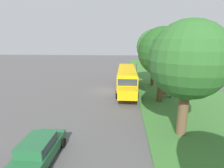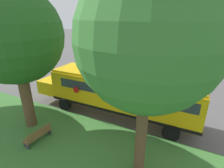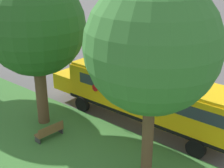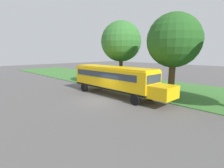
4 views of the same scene
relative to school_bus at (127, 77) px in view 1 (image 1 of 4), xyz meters
The scene contains 9 objects.
ground_plane 3.28m from the school_bus, 11.38° to the left, with size 120.00×120.00×0.00m, color #565454.
grass_verge 7.65m from the school_bus, behind, with size 12.00×80.00×0.08m, color #3D7533.
school_bus is the anchor object (origin of this frame).
car_green_nearest 16.78m from the school_bus, 71.18° to the left, with size 2.02×4.40×1.56m.
oak_tree_beside_bus 6.63m from the school_bus, 144.16° to the right, with size 5.34×5.34×8.81m.
oak_tree_roadside_mid 7.40m from the school_bus, 129.99° to the left, with size 5.47×5.45×8.61m.
oak_tree_far_end 13.23m from the school_bus, 108.87° to the left, with size 5.58×5.58×8.57m.
stop_sign 9.43m from the school_bus, 102.25° to the right, with size 0.08×0.68×2.74m.
park_bench 5.79m from the school_bus, 148.70° to the left, with size 1.64×0.64×0.92m.
Camera 1 is at (-2.18, 24.07, 7.14)m, focal length 28.00 mm.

